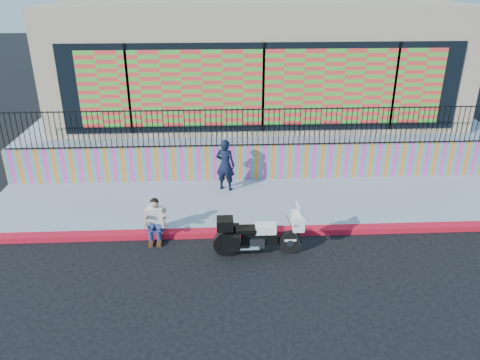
{
  "coord_description": "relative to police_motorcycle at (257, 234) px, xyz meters",
  "views": [
    {
      "loc": [
        -1.46,
        -10.4,
        6.18
      ],
      "look_at": [
        -0.88,
        1.2,
        1.01
      ],
      "focal_mm": 35.0,
      "sensor_mm": 36.0,
      "label": 1
    }
  ],
  "objects": [
    {
      "name": "metal_fence",
      "position": [
        0.58,
        4.15,
        1.31
      ],
      "size": [
        15.8,
        0.04,
        1.2
      ],
      "primitive_type": null,
      "color": "black",
      "rests_on": "mural_wall"
    },
    {
      "name": "sidewalk",
      "position": [
        0.58,
        2.55,
        -0.47
      ],
      "size": [
        16.0,
        3.0,
        0.15
      ],
      "primitive_type": "cube",
      "color": "gray",
      "rests_on": "ground"
    },
    {
      "name": "police_motorcycle",
      "position": [
        0.0,
        0.0,
        0.0
      ],
      "size": [
        2.08,
        0.69,
        1.3
      ],
      "color": "black",
      "rests_on": "ground"
    },
    {
      "name": "storefront_building",
      "position": [
        0.58,
        9.03,
        2.71
      ],
      "size": [
        14.0,
        8.06,
        4.0
      ],
      "color": "tan",
      "rests_on": "elevated_platform"
    },
    {
      "name": "elevated_platform",
      "position": [
        0.58,
        9.25,
        0.08
      ],
      "size": [
        16.0,
        10.0,
        1.25
      ],
      "primitive_type": "cube",
      "color": "gray",
      "rests_on": "ground"
    },
    {
      "name": "police_officer",
      "position": [
        -0.67,
        3.37,
        0.4
      ],
      "size": [
        0.68,
        0.56,
        1.59
      ],
      "primitive_type": "imported",
      "rotation": [
        0.0,
        0.0,
        2.78
      ],
      "color": "black",
      "rests_on": "sidewalk"
    },
    {
      "name": "mural_wall",
      "position": [
        0.58,
        4.15,
        0.16
      ],
      "size": [
        16.0,
        0.2,
        1.1
      ],
      "primitive_type": "cube",
      "color": "#E23B97",
      "rests_on": "sidewalk"
    },
    {
      "name": "ground",
      "position": [
        0.58,
        0.9,
        -0.54
      ],
      "size": [
        90.0,
        90.0,
        0.0
      ],
      "primitive_type": "plane",
      "color": "black",
      "rests_on": "ground"
    },
    {
      "name": "red_curb",
      "position": [
        0.58,
        0.9,
        -0.47
      ],
      "size": [
        16.0,
        0.3,
        0.15
      ],
      "primitive_type": "cube",
      "color": "#B30C25",
      "rests_on": "ground"
    },
    {
      "name": "seated_man",
      "position": [
        -2.48,
        0.78,
        -0.09
      ],
      "size": [
        0.54,
        0.71,
        1.06
      ],
      "color": "navy",
      "rests_on": "ground"
    }
  ]
}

